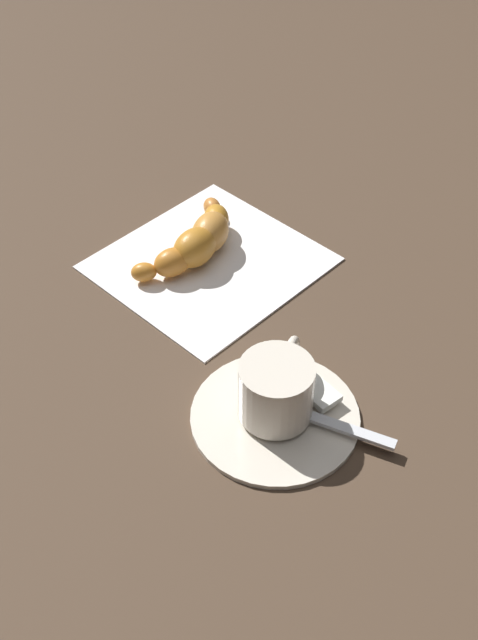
% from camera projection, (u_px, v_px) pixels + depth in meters
% --- Properties ---
extents(ground_plane, '(1.80, 1.80, 0.00)m').
position_uv_depth(ground_plane, '(239.00, 334.00, 0.70)').
color(ground_plane, '#473526').
extents(saucer, '(0.13, 0.13, 0.01)m').
position_uv_depth(saucer, '(275.00, 415.00, 0.63)').
color(saucer, beige).
rests_on(saucer, ground).
extents(espresso_cup, '(0.06, 0.08, 0.05)m').
position_uv_depth(espresso_cup, '(277.00, 388.00, 0.61)').
color(espresso_cup, beige).
rests_on(espresso_cup, saucer).
extents(teaspoon, '(0.12, 0.07, 0.01)m').
position_uv_depth(teaspoon, '(289.00, 408.00, 0.62)').
color(teaspoon, silver).
rests_on(teaspoon, saucer).
extents(sugar_packet, '(0.06, 0.02, 0.01)m').
position_uv_depth(sugar_packet, '(303.00, 384.00, 0.64)').
color(sugar_packet, white).
rests_on(sugar_packet, saucer).
extents(napkin, '(0.20, 0.21, 0.00)m').
position_uv_depth(napkin, '(209.00, 262.00, 0.77)').
color(napkin, white).
rests_on(napkin, ground).
extents(croissant, '(0.08, 0.14, 0.04)m').
position_uv_depth(croissant, '(198.00, 240.00, 0.76)').
color(croissant, '#C37626').
rests_on(croissant, napkin).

